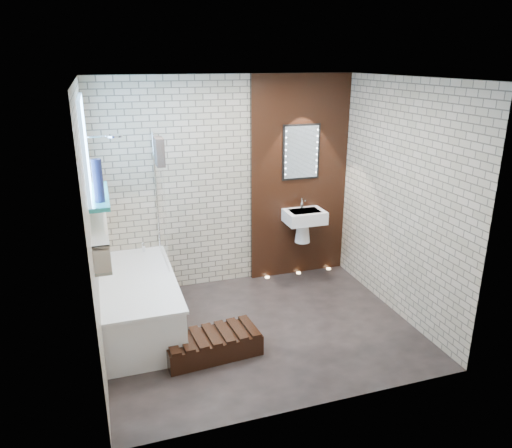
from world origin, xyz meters
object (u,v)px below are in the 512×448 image
object	(u,v)px
bath_screen	(161,200)
washbasin	(304,221)
led_mirror	(301,152)
bathtub	(139,303)
walnut_step	(212,345)

from	to	relation	value
bath_screen	washbasin	xyz separation A→B (m)	(1.82, 0.18, -0.49)
washbasin	led_mirror	xyz separation A→B (m)	(0.00, 0.16, 0.86)
led_mirror	bathtub	bearing A→B (deg)	-160.22
bathtub	washbasin	xyz separation A→B (m)	(2.17, 0.62, 0.50)
bath_screen	bathtub	bearing A→B (deg)	-128.90
led_mirror	walnut_step	bearing A→B (deg)	-135.33
bathtub	bath_screen	size ratio (longest dim) A/B	1.24
bath_screen	led_mirror	bearing A→B (deg)	10.66
washbasin	bath_screen	bearing A→B (deg)	-174.22
walnut_step	washbasin	bearing A→B (deg)	41.56
washbasin	walnut_step	size ratio (longest dim) A/B	0.63
led_mirror	walnut_step	size ratio (longest dim) A/B	0.75
led_mirror	walnut_step	xyz separation A→B (m)	(-1.55, -1.53, -1.55)
bath_screen	led_mirror	xyz separation A→B (m)	(1.82, 0.34, 0.37)
bath_screen	washbasin	world-z (taller)	bath_screen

